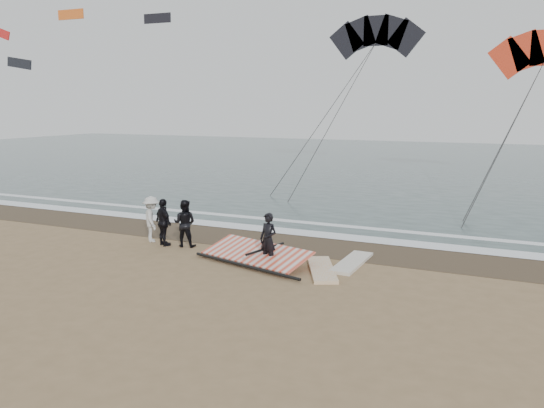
# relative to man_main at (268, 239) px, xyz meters

# --- Properties ---
(ground) EXTENTS (120.00, 120.00, 0.00)m
(ground) POSITION_rel_man_main_xyz_m (0.78, -1.77, -0.78)
(ground) COLOR #8C704C
(ground) RESTS_ON ground
(sea) EXTENTS (120.00, 54.00, 0.02)m
(sea) POSITION_rel_man_main_xyz_m (0.78, 31.23, -0.77)
(sea) COLOR #233838
(sea) RESTS_ON ground
(wet_sand) EXTENTS (120.00, 2.80, 0.01)m
(wet_sand) POSITION_rel_man_main_xyz_m (0.78, 2.73, -0.78)
(wet_sand) COLOR #4C3D2B
(wet_sand) RESTS_ON ground
(foam_near) EXTENTS (120.00, 0.90, 0.01)m
(foam_near) POSITION_rel_man_main_xyz_m (0.78, 4.13, -0.76)
(foam_near) COLOR white
(foam_near) RESTS_ON sea
(foam_far) EXTENTS (120.00, 0.45, 0.01)m
(foam_far) POSITION_rel_man_main_xyz_m (0.78, 5.83, -0.76)
(foam_far) COLOR white
(foam_far) RESTS_ON sea
(man_main) EXTENTS (0.65, 0.51, 1.57)m
(man_main) POSITION_rel_man_main_xyz_m (0.00, 0.00, 0.00)
(man_main) COLOR black
(man_main) RESTS_ON ground
(board_white) EXTENTS (1.58, 2.43, 0.09)m
(board_white) POSITION_rel_man_main_xyz_m (1.64, 0.09, -0.74)
(board_white) COLOR silver
(board_white) RESTS_ON ground
(board_cream) EXTENTS (0.74, 2.36, 0.10)m
(board_cream) POSITION_rel_man_main_xyz_m (2.25, 1.10, -0.74)
(board_cream) COLOR beige
(board_cream) RESTS_ON ground
(trio_cluster) EXTENTS (2.40, 1.27, 1.60)m
(trio_cluster) POSITION_rel_man_main_xyz_m (-4.19, 0.81, 0.01)
(trio_cluster) COLOR black
(trio_cluster) RESTS_ON ground
(sail_rig) EXTENTS (3.85, 2.54, 0.49)m
(sail_rig) POSITION_rel_man_main_xyz_m (-0.51, 0.26, -0.59)
(sail_rig) COLOR black
(sail_rig) RESTS_ON ground
(kite_red) EXTENTS (6.67, 7.10, 15.94)m
(kite_red) POSITION_rel_man_main_xyz_m (7.86, 21.17, 6.61)
(kite_red) COLOR red
(kite_red) RESTS_ON ground
(kite_dark) EXTENTS (7.34, 7.05, 16.46)m
(kite_dark) POSITION_rel_man_main_xyz_m (-2.46, 23.49, 8.33)
(kite_dark) COLOR black
(kite_dark) RESTS_ON ground
(distant_kites) EXTENTS (21.92, 6.12, 5.56)m
(distant_kites) POSITION_rel_man_main_xyz_m (-34.46, 27.23, 10.96)
(distant_kites) COLOR orange
(distant_kites) RESTS_ON ground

